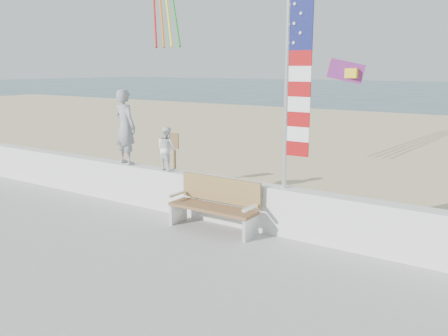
{
  "coord_description": "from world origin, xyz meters",
  "views": [
    {
      "loc": [
        5.17,
        -5.71,
        3.28
      ],
      "look_at": [
        0.2,
        1.8,
        1.35
      ],
      "focal_mm": 38.0,
      "sensor_mm": 36.0,
      "label": 1
    }
  ],
  "objects": [
    {
      "name": "sign",
      "position": [
        -2.91,
        4.07,
        0.94
      ],
      "size": [
        0.32,
        0.07,
        1.46
      ],
      "color": "brown",
      "rests_on": "sand"
    },
    {
      "name": "seawall",
      "position": [
        0.0,
        2.0,
        0.63
      ],
      "size": [
        30.0,
        0.35,
        0.9
      ],
      "primitive_type": "cube",
      "color": "silver",
      "rests_on": "boardwalk"
    },
    {
      "name": "ground",
      "position": [
        0.0,
        0.0,
        0.0
      ],
      "size": [
        220.0,
        220.0,
        0.0
      ],
      "primitive_type": "plane",
      "color": "#325464",
      "rests_on": "ground"
    },
    {
      "name": "flag",
      "position": [
        1.53,
        2.0,
        2.99
      ],
      "size": [
        0.5,
        0.08,
        3.5
      ],
      "color": "silver",
      "rests_on": "seawall"
    },
    {
      "name": "sand",
      "position": [
        0.0,
        9.0,
        0.04
      ],
      "size": [
        90.0,
        40.0,
        0.08
      ],
      "primitive_type": "cube",
      "color": "#D0BC8A",
      "rests_on": "ground"
    },
    {
      "name": "parafoil_kite",
      "position": [
        1.02,
        6.18,
        3.16
      ],
      "size": [
        0.96,
        0.62,
        0.65
      ],
      "color": "#F9301B",
      "rests_on": "ground"
    },
    {
      "name": "bench",
      "position": [
        0.17,
        1.55,
        0.69
      ],
      "size": [
        1.8,
        0.57,
        1.0
      ],
      "color": "brown",
      "rests_on": "boardwalk"
    },
    {
      "name": "child",
      "position": [
        -1.41,
        2.0,
        1.55
      ],
      "size": [
        0.53,
        0.45,
        0.95
      ],
      "primitive_type": "imported",
      "rotation": [
        0.0,
        0.0,
        2.92
      ],
      "color": "white",
      "rests_on": "seawall"
    },
    {
      "name": "adult",
      "position": [
        -2.63,
        2.0,
        1.93
      ],
      "size": [
        0.69,
        0.52,
        1.71
      ],
      "primitive_type": "imported",
      "rotation": [
        0.0,
        0.0,
        2.96
      ],
      "color": "gray",
      "rests_on": "seawall"
    }
  ]
}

